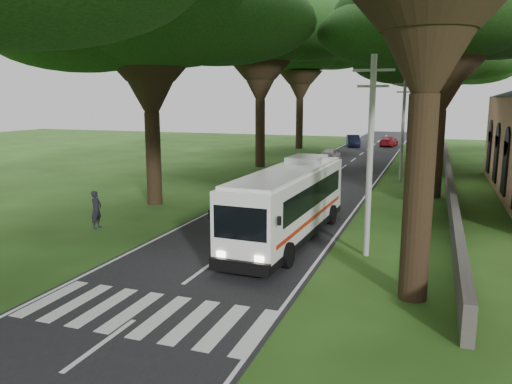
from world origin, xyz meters
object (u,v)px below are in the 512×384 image
pole_mid (403,127)px  pole_far (414,117)px  distant_car_b (353,141)px  distant_car_c (389,141)px  pedestrian (96,210)px  distant_car_a (330,155)px  coach_bus (289,202)px  pole_near (370,154)px

pole_mid → pole_far: (0.00, 20.00, 0.00)m
distant_car_b → distant_car_c: bearing=7.4°
pole_far → pedestrian: size_ratio=4.26×
pole_mid → distant_car_b: size_ratio=1.76×
distant_car_a → pole_far: bearing=-125.1°
coach_bus → pedestrian: bearing=-170.3°
pole_near → pole_mid: (0.00, 20.00, 0.00)m
distant_car_a → distant_car_b: size_ratio=0.89×
pole_near → distant_car_c: 48.74m
pole_near → pole_far: bearing=90.0°
pole_far → distant_car_c: (-3.41, 8.50, -3.49)m
coach_bus → distant_car_a: coach_bus is taller
distant_car_c → coach_bus: bearing=95.4°
pole_far → coach_bus: pole_far is taller
pole_near → distant_car_b: bearing=99.5°
distant_car_a → pedestrian: 30.47m
distant_car_a → distant_car_c: bearing=-101.0°
distant_car_a → distant_car_b: bearing=-87.4°
pole_far → distant_car_c: 9.80m
distant_car_c → pedestrian: 49.54m
distant_car_b → coach_bus: bearing=-98.5°
pole_mid → coach_bus: pole_mid is taller
pole_near → pedestrian: pole_near is taller
pole_far → distant_car_a: 13.08m
pole_near → pole_far: 40.00m
distant_car_c → pedestrian: bearing=84.3°
pole_mid → distant_car_c: size_ratio=1.76×
pole_mid → distant_car_a: 12.87m
distant_car_b → pole_near: bearing=-94.2°
pole_far → distant_car_c: pole_far is taller
pole_mid → distant_car_b: bearing=106.4°
coach_bus → distant_car_c: size_ratio=2.44×
distant_car_c → pole_mid: bearing=102.5°
distant_car_c → pedestrian: (-9.73, -48.57, 0.25)m
coach_bus → pole_mid: bearing=81.2°
pole_near → coach_bus: 4.52m
pole_far → pole_mid: bearing=-90.0°
pole_near → distant_car_b: 47.55m
pole_far → coach_bus: 39.06m
pole_far → distant_car_b: bearing=139.2°
coach_bus → pole_far: bearing=86.8°
pole_near → pole_far: size_ratio=1.00×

